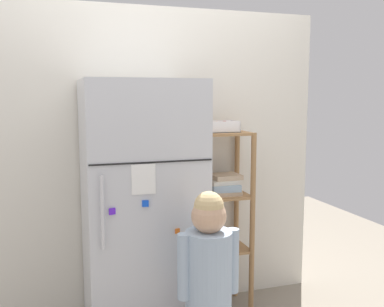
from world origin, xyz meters
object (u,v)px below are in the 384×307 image
child_standing (208,269)px  fruit_bin (221,127)px  pantry_shelf_unit (223,204)px  refrigerator (142,211)px

child_standing → fruit_bin: bearing=64.1°
child_standing → pantry_shelf_unit: (0.38, 0.74, 0.13)m
pantry_shelf_unit → fruit_bin: size_ratio=5.63×
pantry_shelf_unit → fruit_bin: (-0.02, -0.01, 0.54)m
refrigerator → fruit_bin: size_ratio=7.14×
refrigerator → pantry_shelf_unit: (0.61, 0.17, -0.04)m
pantry_shelf_unit → child_standing: bearing=-117.0°
refrigerator → pantry_shelf_unit: size_ratio=1.27×
fruit_bin → child_standing: bearing=-115.9°
refrigerator → pantry_shelf_unit: 0.63m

